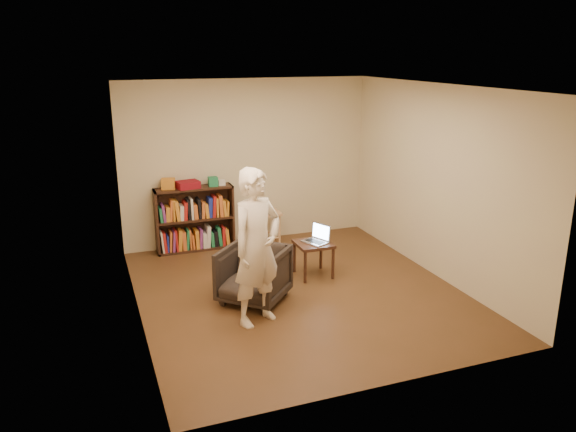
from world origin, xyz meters
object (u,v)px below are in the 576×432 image
object	(u,v)px
bookshelf	(195,222)
armchair	(254,275)
person	(257,247)
laptop	(317,238)
side_table	(313,248)
stool	(267,218)

from	to	relation	value
bookshelf	armchair	distance (m)	2.17
armchair	person	bearing A→B (deg)	-59.24
laptop	person	xyz separation A→B (m)	(-1.19, -1.05, 0.36)
laptop	side_table	bearing A→B (deg)	-100.65
stool	laptop	xyz separation A→B (m)	(0.25, -1.43, 0.10)
stool	side_table	bearing A→B (deg)	-82.54
side_table	person	world-z (taller)	person
side_table	laptop	size ratio (longest dim) A/B	1.20
armchair	person	distance (m)	0.78
bookshelf	laptop	distance (m)	2.13
armchair	side_table	xyz separation A→B (m)	(1.01, 0.50, 0.05)
armchair	side_table	bearing A→B (deg)	69.12
side_table	bookshelf	bearing A→B (deg)	128.62
bookshelf	laptop	size ratio (longest dim) A/B	2.99
stool	side_table	distance (m)	1.45
stool	side_table	xyz separation A→B (m)	(0.19, -1.44, -0.04)
bookshelf	person	bearing A→B (deg)	-86.10
laptop	person	distance (m)	1.63
stool	person	size ratio (longest dim) A/B	0.31
armchair	laptop	world-z (taller)	laptop
side_table	laptop	bearing A→B (deg)	13.46
side_table	stool	bearing A→B (deg)	97.46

